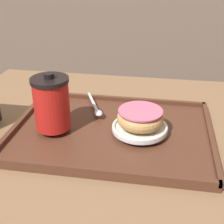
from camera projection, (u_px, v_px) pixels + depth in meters
cafe_table at (110, 189)px, 0.88m from camera, size 0.97×0.85×0.76m
serving_tray at (112, 132)px, 0.80m from camera, size 0.50×0.37×0.02m
coffee_cup_front at (52, 103)px, 0.76m from camera, size 0.09×0.09×0.14m
plate_with_chocolate_donut at (140, 128)px, 0.77m from camera, size 0.14×0.14×0.01m
donut_chocolate_glazed at (140, 118)px, 0.76m from camera, size 0.11×0.11×0.04m
spoon at (96, 109)px, 0.87m from camera, size 0.08×0.15×0.01m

